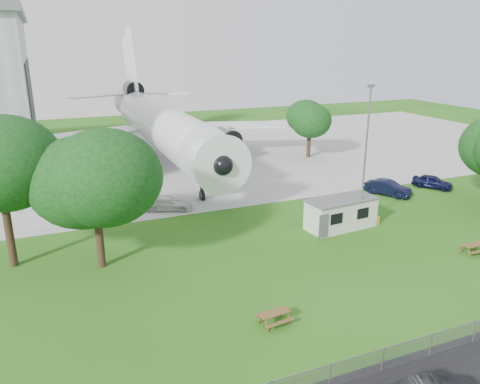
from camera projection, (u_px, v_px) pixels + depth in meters
name	position (u px, v px, depth m)	size (l,w,h in m)	color
ground	(315.00, 277.00, 31.86)	(160.00, 160.00, 0.00)	#3A7920
concrete_apron	(172.00, 157.00, 65.26)	(120.00, 46.00, 0.03)	#B7B7B2
airliner	(160.00, 122.00, 61.03)	(46.36, 47.73, 17.69)	white
site_cabin	(341.00, 213.00, 40.00)	(6.86, 3.25, 2.62)	beige
picnic_west	(274.00, 324.00, 26.58)	(1.80, 1.50, 0.76)	brown
picnic_east	(473.00, 253.00, 35.43)	(1.80, 1.50, 0.76)	brown
fence	(414.00, 361.00, 23.51)	(58.00, 0.04, 1.30)	gray
lamp_mast	(365.00, 160.00, 38.47)	(0.16, 0.16, 12.00)	slate
tree_west_small	(94.00, 181.00, 31.48)	(7.80, 7.80, 10.29)	#382619
tree_far_apron	(310.00, 120.00, 63.45)	(5.56, 5.56, 7.96)	#382619
car_ne_hatch	(432.00, 182.00, 51.06)	(1.68, 4.18, 1.42)	black
car_ne_sedan	(388.00, 188.00, 48.68)	(1.64, 4.70, 1.55)	black
car_apron_van	(168.00, 203.00, 44.41)	(1.86, 4.58, 1.33)	white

